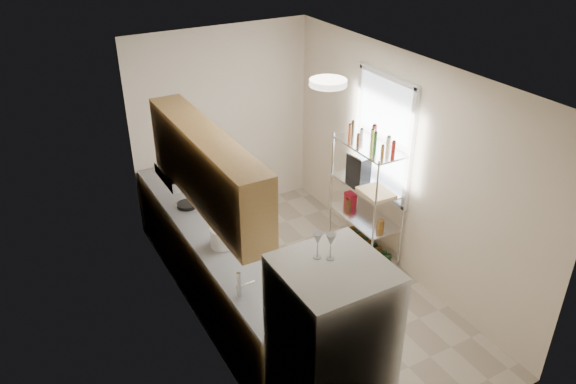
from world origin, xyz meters
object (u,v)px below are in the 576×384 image
refrigerator (330,363)px  espresso_machine (359,166)px  rice_cooker (223,237)px  frying_pan_large (187,205)px  cutting_board (376,192)px

refrigerator → espresso_machine: size_ratio=5.90×
refrigerator → rice_cooker: 1.88m
rice_cooker → frying_pan_large: bearing=92.4°
cutting_board → rice_cooker: bearing=178.7°
rice_cooker → frying_pan_large: (-0.04, 0.92, -0.08)m
frying_pan_large → espresso_machine: size_ratio=0.76×
espresso_machine → frying_pan_large: bearing=158.8°
refrigerator → rice_cooker: size_ratio=7.12×
cutting_board → frying_pan_large: bearing=153.5°
frying_pan_large → espresso_machine: (1.98, -0.53, 0.24)m
refrigerator → rice_cooker: refrigerator is taller
cutting_board → espresso_machine: espresso_machine is taller
rice_cooker → cutting_board: size_ratio=0.64×
espresso_machine → rice_cooker: bearing=-174.9°
rice_cooker → espresso_machine: bearing=11.4°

